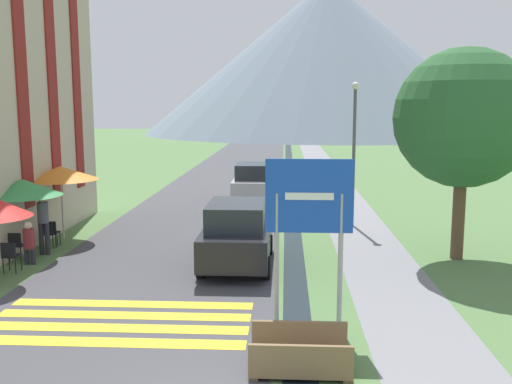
{
  "coord_description": "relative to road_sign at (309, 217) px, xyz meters",
  "views": [
    {
      "loc": [
        0.93,
        -7.13,
        4.46
      ],
      "look_at": [
        0.04,
        10.0,
        1.84
      ],
      "focal_mm": 40.0,
      "sensor_mm": 36.0,
      "label": 1
    }
  ],
  "objects": [
    {
      "name": "cafe_chair_middle",
      "position": [
        -8.2,
        4.65,
        -1.8
      ],
      "size": [
        0.4,
        0.4,
        0.85
      ],
      "rotation": [
        0.0,
        0.0,
        0.1
      ],
      "color": "black",
      "rests_on": "ground_plane"
    },
    {
      "name": "mountain_distant",
      "position": [
        5.93,
        81.63,
        9.63
      ],
      "size": [
        57.24,
        57.24,
        23.88
      ],
      "color": "slate",
      "rests_on": "ground_plane"
    },
    {
      "name": "parked_car_near",
      "position": [
        -1.8,
        4.5,
        -1.4
      ],
      "size": [
        1.91,
        4.01,
        1.82
      ],
      "color": "black",
      "rests_on": "ground_plane"
    },
    {
      "name": "cafe_umbrella_middle_green",
      "position": [
        -8.18,
        5.22,
        -0.24
      ],
      "size": [
        2.28,
        2.28,
        2.32
      ],
      "color": "#B7B2A8",
      "rests_on": "ground_plane"
    },
    {
      "name": "streetlamp",
      "position": [
        2.04,
        10.17,
        0.82
      ],
      "size": [
        0.28,
        0.28,
        5.29
      ],
      "color": "#515156",
      "rests_on": "ground_plane"
    },
    {
      "name": "cafe_chair_far_right",
      "position": [
        -7.86,
        6.31,
        -1.8
      ],
      "size": [
        0.4,
        0.4,
        0.85
      ],
      "rotation": [
        0.0,
        0.0,
        0.19
      ],
      "color": "black",
      "rests_on": "ground_plane"
    },
    {
      "name": "footpath",
      "position": [
        2.2,
        26.19,
        -2.31
      ],
      "size": [
        2.2,
        60.0,
        0.01
      ],
      "color": "slate",
      "rests_on": "ground_plane"
    },
    {
      "name": "cafe_chair_near_left",
      "position": [
        -7.8,
        3.5,
        -1.8
      ],
      "size": [
        0.4,
        0.4,
        0.85
      ],
      "rotation": [
        0.0,
        0.0,
        -0.28
      ],
      "color": "black",
      "rests_on": "ground_plane"
    },
    {
      "name": "person_standing_terrace",
      "position": [
        -7.69,
        5.4,
        -1.25
      ],
      "size": [
        0.32,
        0.32,
        1.81
      ],
      "color": "#282833",
      "rests_on": "ground_plane"
    },
    {
      "name": "footbridge",
      "position": [
        -0.2,
        -1.75,
        -2.08
      ],
      "size": [
        1.7,
        1.1,
        0.65
      ],
      "color": "brown",
      "rests_on": "ground_plane"
    },
    {
      "name": "tree_by_path",
      "position": [
        4.57,
        5.6,
        1.78
      ],
      "size": [
        3.97,
        3.97,
        6.09
      ],
      "color": "brown",
      "rests_on": "ground_plane"
    },
    {
      "name": "road",
      "position": [
        -3.9,
        26.19,
        -2.31
      ],
      "size": [
        6.4,
        60.0,
        0.01
      ],
      "color": "#424247",
      "rests_on": "ground_plane"
    },
    {
      "name": "cafe_chair_far_left",
      "position": [
        -7.9,
        6.19,
        -1.8
      ],
      "size": [
        0.4,
        0.4,
        0.85
      ],
      "rotation": [
        0.0,
        0.0,
        0.16
      ],
      "color": "black",
      "rests_on": "ground_plane"
    },
    {
      "name": "ground_plane",
      "position": [
        -1.4,
        16.19,
        -2.31
      ],
      "size": [
        160.0,
        160.0,
        0.0
      ],
      "primitive_type": "plane",
      "color": "#517542"
    },
    {
      "name": "road_sign",
      "position": [
        0.0,
        0.0,
        0.0
      ],
      "size": [
        1.71,
        0.11,
        3.44
      ],
      "color": "#9E9EA3",
      "rests_on": "ground_plane"
    },
    {
      "name": "crosswalk_marking",
      "position": [
        -3.9,
        0.2,
        -2.3
      ],
      "size": [
        5.44,
        2.54,
        0.01
      ],
      "color": "yellow",
      "rests_on": "ground_plane"
    },
    {
      "name": "drainage_channel",
      "position": [
        -0.2,
        26.19,
        -2.31
      ],
      "size": [
        0.6,
        60.0,
        0.0
      ],
      "color": "black",
      "rests_on": "ground_plane"
    },
    {
      "name": "person_seated_near",
      "position": [
        -7.67,
        4.34,
        -1.63
      ],
      "size": [
        0.32,
        0.32,
        1.23
      ],
      "color": "#282833",
      "rests_on": "ground_plane"
    },
    {
      "name": "cafe_umbrella_rear_orange",
      "position": [
        -7.89,
        7.39,
        -0.07
      ],
      "size": [
        2.44,
        2.44,
        2.47
      ],
      "color": "#B7B2A8",
      "rests_on": "ground_plane"
    },
    {
      "name": "parked_car_far",
      "position": [
        -1.98,
        15.0,
        -1.4
      ],
      "size": [
        1.8,
        3.81,
        1.82
      ],
      "color": "#B2B2B7",
      "rests_on": "ground_plane"
    }
  ]
}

